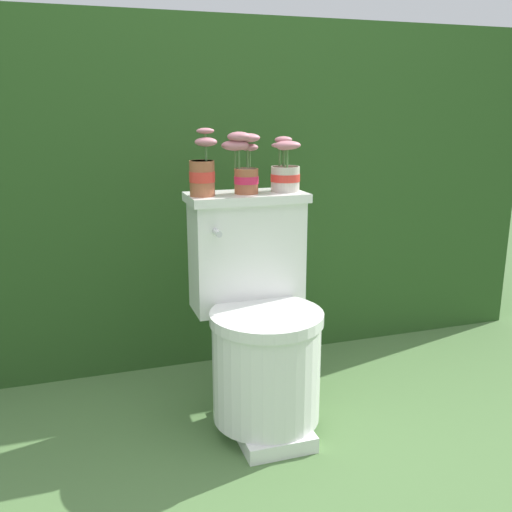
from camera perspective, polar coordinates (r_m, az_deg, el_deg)
ground_plane at (r=2.04m, az=0.23°, el=-17.08°), size 12.00×12.00×0.00m
hedge_backdrop at (r=2.65m, az=-6.15°, el=6.74°), size 3.03×0.66×1.42m
toilet at (r=1.95m, az=0.29°, el=-7.04°), size 0.41×0.50×0.79m
potted_plant_left at (r=1.90m, az=-5.36°, el=8.35°), size 0.09×0.09×0.22m
potted_plant_midleft at (r=1.94m, az=-1.19°, el=9.24°), size 0.14×0.09×0.21m
potted_plant_middle at (r=2.00m, az=2.94°, el=8.53°), size 0.11×0.12×0.19m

